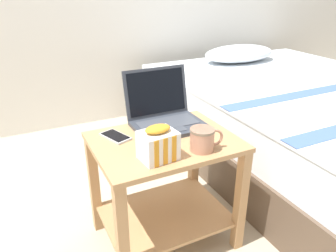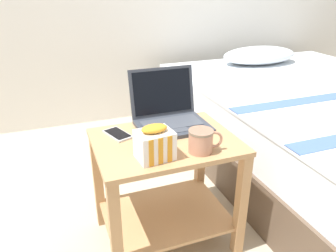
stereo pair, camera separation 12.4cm
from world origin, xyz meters
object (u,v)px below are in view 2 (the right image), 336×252
at_px(snack_bag, 155,144).
at_px(cell_phone, 118,134).
at_px(bed, 321,124).
at_px(laptop, 169,114).
at_px(mug_front_left, 201,140).

distance_m(snack_bag, cell_phone, 0.28).
relative_size(bed, snack_bag, 14.49).
relative_size(laptop, mug_front_left, 2.32).
bearing_deg(snack_bag, bed, 19.95).
bearing_deg(cell_phone, bed, 9.41).
bearing_deg(bed, snack_bag, -160.05).
relative_size(laptop, snack_bag, 2.21).
height_order(mug_front_left, cell_phone, mug_front_left).
bearing_deg(snack_bag, cell_phone, 109.79).
bearing_deg(laptop, mug_front_left, -85.62).
xyz_separation_m(bed, laptop, (-1.20, -0.21, 0.32)).
bearing_deg(laptop, bed, 9.85).
distance_m(bed, laptop, 1.26).
bearing_deg(cell_phone, laptop, 7.38).
height_order(mug_front_left, snack_bag, snack_bag).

